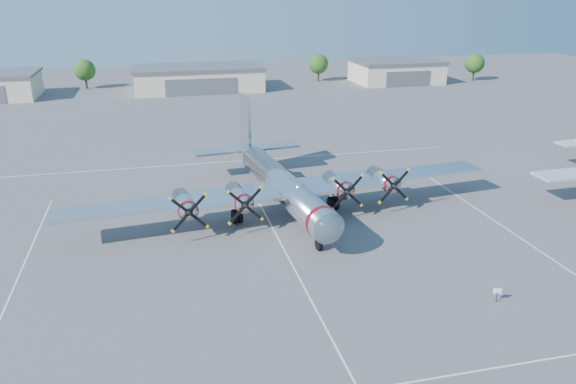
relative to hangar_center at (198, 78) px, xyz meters
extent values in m
plane|color=#525254|center=(0.00, -81.96, -2.71)|extent=(260.00, 260.00, 0.00)
cube|color=silver|center=(-22.00, -86.96, -2.71)|extent=(0.15, 40.00, 0.01)
cube|color=silver|center=(0.00, -86.96, -2.71)|extent=(0.15, 40.00, 0.01)
cube|color=silver|center=(22.00, -86.96, -2.71)|extent=(0.15, 40.00, 0.01)
cube|color=silver|center=(0.00, -56.96, -2.71)|extent=(60.00, 0.15, 0.01)
cube|color=beige|center=(0.00, 0.04, -0.31)|extent=(28.00, 14.00, 4.80)
cube|color=slate|center=(0.00, 0.04, 2.39)|extent=(28.60, 14.60, 0.60)
cube|color=slate|center=(0.00, -7.01, -0.91)|extent=(15.40, 0.20, 3.60)
cube|color=beige|center=(48.00, 0.04, -0.31)|extent=(20.00, 14.00, 4.80)
cube|color=slate|center=(48.00, 0.04, 2.39)|extent=(20.60, 14.60, 0.60)
cube|color=slate|center=(48.00, -7.01, -0.91)|extent=(11.00, 0.20, 3.60)
cylinder|color=#382619|center=(-25.00, 8.04, -1.31)|extent=(0.50, 0.50, 2.80)
sphere|color=#194614|center=(-25.00, 8.04, 1.53)|extent=(4.80, 4.80, 4.80)
cylinder|color=#382619|center=(30.00, 6.04, -1.31)|extent=(0.50, 0.50, 2.80)
sphere|color=#194614|center=(30.00, 6.04, 1.53)|extent=(4.80, 4.80, 4.80)
cylinder|color=#382619|center=(68.00, -1.96, -1.31)|extent=(0.50, 0.50, 2.80)
sphere|color=#194614|center=(68.00, -1.96, 1.53)|extent=(4.80, 4.80, 4.80)
cylinder|color=black|center=(13.31, -97.11, -2.27)|extent=(0.07, 0.07, 0.88)
cube|color=white|center=(13.31, -97.11, -1.78)|extent=(0.58, 0.26, 0.44)
camera|label=1|loc=(-10.24, -128.79, 19.28)|focal=35.00mm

